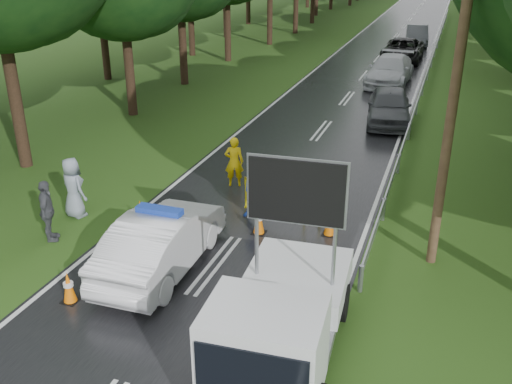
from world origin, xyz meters
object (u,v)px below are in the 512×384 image
at_px(work_truck, 280,321).
at_px(civilian, 256,191).
at_px(queue_car_second, 390,70).
at_px(officer, 234,162).
at_px(barrier, 282,192).
at_px(queue_car_first, 389,106).
at_px(queue_car_fourth, 417,35).
at_px(queue_car_third, 402,50).
at_px(police_sedan, 162,241).

distance_m(work_truck, civilian, 6.59).
bearing_deg(work_truck, queue_car_second, 88.80).
bearing_deg(officer, barrier, 122.20).
distance_m(queue_car_first, queue_car_fourth, 22.93).
distance_m(work_truck, queue_car_third, 32.60).
relative_size(work_truck, queue_car_first, 1.04).
xyz_separation_m(civilian, queue_car_second, (1.58, 19.15, -0.03)).
bearing_deg(queue_car_third, queue_car_first, -85.88).
bearing_deg(police_sedan, queue_car_fourth, -96.10).
xyz_separation_m(queue_car_first, queue_car_third, (-0.96, 15.38, -0.03)).
bearing_deg(queue_car_fourth, officer, -102.37).
distance_m(queue_car_first, queue_car_third, 15.41).
height_order(civilian, queue_car_third, civilian).
bearing_deg(queue_car_first, barrier, -106.54).
bearing_deg(police_sedan, civilian, -110.46).
bearing_deg(officer, queue_car_fourth, -115.72).
relative_size(work_truck, barrier, 1.96).
bearing_deg(police_sedan, queue_car_third, -96.58).
distance_m(police_sedan, officer, 5.59).
distance_m(officer, queue_car_second, 17.42).
distance_m(police_sedan, queue_car_first, 15.19).
bearing_deg(police_sedan, queue_car_second, -98.35).
bearing_deg(barrier, queue_car_first, 88.79).
relative_size(work_truck, civilian, 2.95).
height_order(police_sedan, queue_car_fourth, police_sedan).
distance_m(queue_car_first, queue_car_second, 8.07).
bearing_deg(police_sedan, officer, -88.94).
height_order(barrier, queue_car_third, queue_car_third).
distance_m(barrier, queue_car_fourth, 33.79).
height_order(queue_car_second, queue_car_fourth, queue_car_second).
xyz_separation_m(work_truck, queue_car_fourth, (-0.62, 40.12, -0.27)).
bearing_deg(queue_car_fourth, police_sedan, -101.13).
bearing_deg(officer, queue_car_second, -119.74).
distance_m(officer, queue_car_first, 9.96).
xyz_separation_m(civilian, queue_car_first, (2.51, 11.13, -0.03)).
relative_size(queue_car_second, queue_car_fourth, 1.20).
height_order(officer, civilian, officer).
bearing_deg(officer, work_truck, 96.87).
bearing_deg(queue_car_fourth, queue_car_third, -99.22).
height_order(barrier, queue_car_fourth, queue_car_fourth).
relative_size(barrier, queue_car_third, 0.45).
bearing_deg(officer, queue_car_first, -133.25).
bearing_deg(barrier, queue_car_fourth, 96.14).
relative_size(civilian, queue_car_third, 0.30).
height_order(police_sedan, barrier, police_sedan).
distance_m(work_truck, queue_car_second, 25.24).
xyz_separation_m(queue_car_second, queue_car_fourth, (0.36, 14.90, -0.04)).
height_order(queue_car_first, queue_car_fourth, queue_car_first).
xyz_separation_m(queue_car_second, queue_car_third, (-0.03, 7.36, -0.03)).
height_order(officer, queue_car_third, officer).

